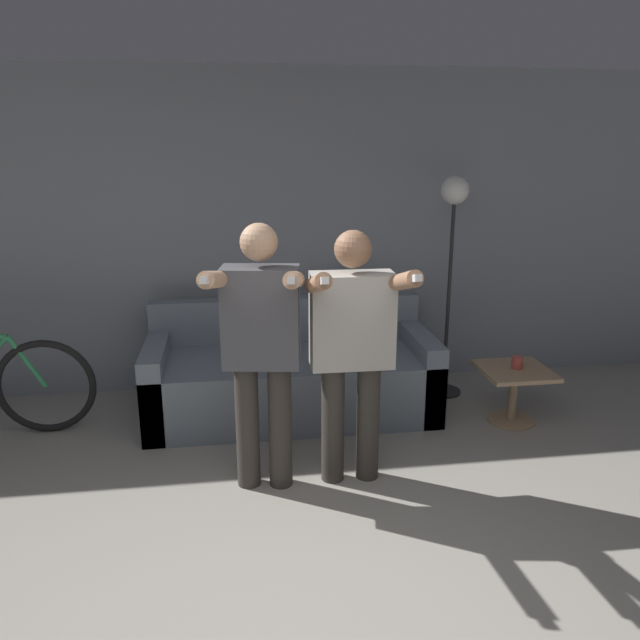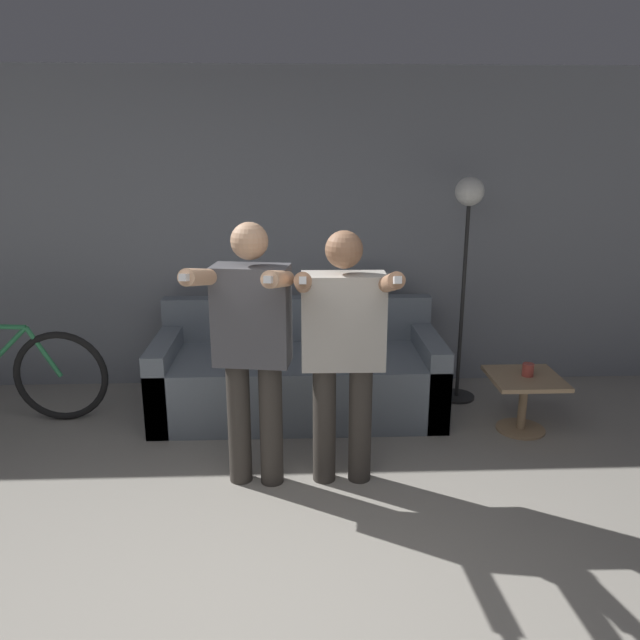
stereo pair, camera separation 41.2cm
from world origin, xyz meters
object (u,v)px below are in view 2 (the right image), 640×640
at_px(couch, 298,376).
at_px(person_right, 343,341).
at_px(side_table, 524,391).
at_px(cat, 369,286).
at_px(cup, 528,370).
at_px(floor_lamp, 467,231).
at_px(person_left, 252,339).

distance_m(couch, person_right, 1.26).
relative_size(person_right, side_table, 3.11).
distance_m(cat, side_table, 1.43).
xyz_separation_m(person_right, cat, (0.32, 1.42, 0.00)).
height_order(cat, side_table, cat).
xyz_separation_m(side_table, cup, (0.02, 0.01, 0.16)).
height_order(couch, floor_lamp, floor_lamp).
bearing_deg(cat, cup, -35.72).
height_order(cat, cup, cat).
relative_size(person_left, floor_lamp, 0.90).
distance_m(person_right, cup, 1.59).
xyz_separation_m(person_left, floor_lamp, (1.57, 1.26, 0.44)).
height_order(person_right, cat, person_right).
relative_size(person_left, cup, 17.51).
xyz_separation_m(person_right, cup, (1.37, 0.66, -0.44)).
bearing_deg(floor_lamp, cup, -61.12).
height_order(couch, cat, cat).
relative_size(side_table, cup, 5.45).
bearing_deg(couch, floor_lamp, 8.71).
bearing_deg(person_right, cat, 78.44).
xyz_separation_m(couch, cup, (1.63, -0.41, 0.18)).
height_order(person_left, cup, person_left).
bearing_deg(side_table, person_right, -154.37).
bearing_deg(person_left, cat, 68.10).
height_order(person_right, side_table, person_right).
bearing_deg(person_right, couch, 104.80).
bearing_deg(cat, couch, -148.56).
distance_m(couch, person_left, 1.27).
distance_m(couch, cup, 1.69).
relative_size(person_right, cat, 2.97).
distance_m(cat, cup, 1.37).
relative_size(person_left, person_right, 1.03).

